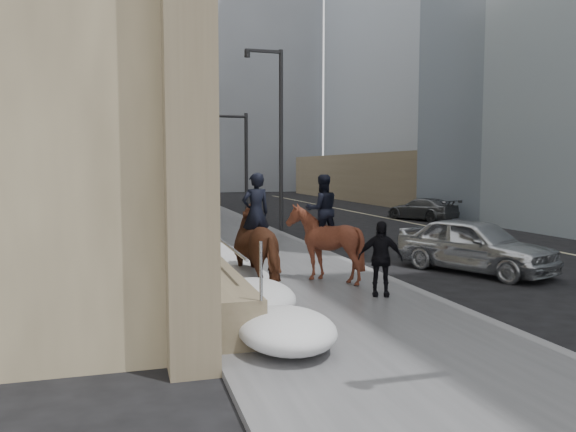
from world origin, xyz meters
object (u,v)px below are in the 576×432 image
object	(u,v)px
mounted_horse_right	(324,237)
pedestrian	(380,258)
car_grey	(422,209)
mounted_horse_left	(263,247)
car_silver	(475,245)

from	to	relation	value
mounted_horse_right	pedestrian	distance (m)	1.98
pedestrian	car_grey	size ratio (longest dim) A/B	0.39
mounted_horse_left	car_grey	distance (m)	20.39
mounted_horse_right	car_silver	size ratio (longest dim) A/B	0.58
mounted_horse_left	pedestrian	distance (m)	2.53
pedestrian	car_grey	bearing A→B (deg)	78.56
mounted_horse_left	car_grey	world-z (taller)	mounted_horse_left
mounted_horse_right	pedestrian	size ratio (longest dim) A/B	1.59
car_silver	mounted_horse_right	bearing A→B (deg)	162.33
pedestrian	mounted_horse_left	bearing A→B (deg)	-173.62
mounted_horse_left	pedestrian	bearing A→B (deg)	154.17
car_grey	car_silver	bearing A→B (deg)	43.89
mounted_horse_right	pedestrian	bearing A→B (deg)	109.49
mounted_horse_right	car_silver	xyz separation A→B (m)	(4.61, 0.50, -0.43)
mounted_horse_left	mounted_horse_right	xyz separation A→B (m)	(1.81, 1.24, 0.00)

